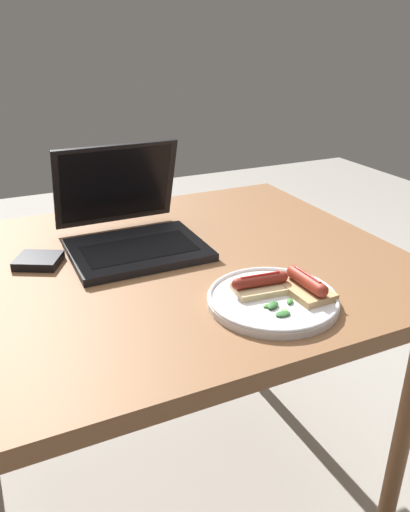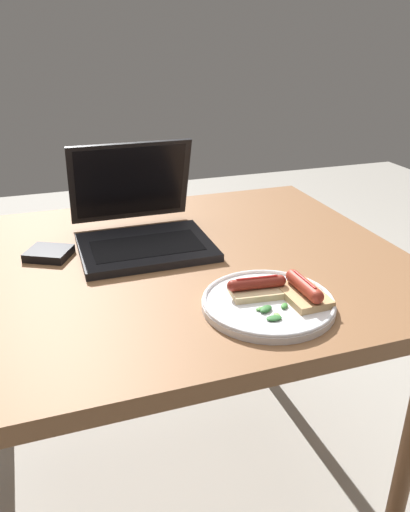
# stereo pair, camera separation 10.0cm
# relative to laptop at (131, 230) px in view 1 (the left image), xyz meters

# --- Properties ---
(ground_plane) EXTENTS (6.00, 6.00, 0.00)m
(ground_plane) POSITION_rel_laptop_xyz_m (0.03, -0.11, -0.75)
(ground_plane) COLOR #9E998E
(desk) EXTENTS (1.08, 0.87, 0.71)m
(desk) POSITION_rel_laptop_xyz_m (0.03, -0.11, -0.10)
(desk) COLOR brown
(desk) RESTS_ON ground_plane
(laptop) EXTENTS (0.30, 0.31, 0.23)m
(laptop) POSITION_rel_laptop_xyz_m (0.00, 0.00, 0.00)
(laptop) COLOR black
(laptop) RESTS_ON desk
(plate) EXTENTS (0.25, 0.25, 0.02)m
(plate) POSITION_rel_laptop_xyz_m (0.16, -0.37, -0.03)
(plate) COLOR silver
(plate) RESTS_ON desk
(sausage_toast_left) EXTENTS (0.12, 0.07, 0.04)m
(sausage_toast_left) POSITION_rel_laptop_xyz_m (0.15, -0.34, -0.01)
(sausage_toast_left) COLOR #D6B784
(sausage_toast_left) RESTS_ON plate
(sausage_toast_middle) EXTENTS (0.07, 0.11, 0.04)m
(sausage_toast_middle) POSITION_rel_laptop_xyz_m (0.22, -0.39, -0.01)
(sausage_toast_middle) COLOR tan
(sausage_toast_middle) RESTS_ON plate
(salad_pile) EXTENTS (0.07, 0.06, 0.01)m
(salad_pile) POSITION_rel_laptop_xyz_m (0.15, -0.42, -0.03)
(salad_pile) COLOR #387A33
(salad_pile) RESTS_ON plate
(external_drive) EXTENTS (0.12, 0.11, 0.02)m
(external_drive) POSITION_rel_laptop_xyz_m (-0.22, -0.01, -0.03)
(external_drive) COLOR black
(external_drive) RESTS_ON desk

